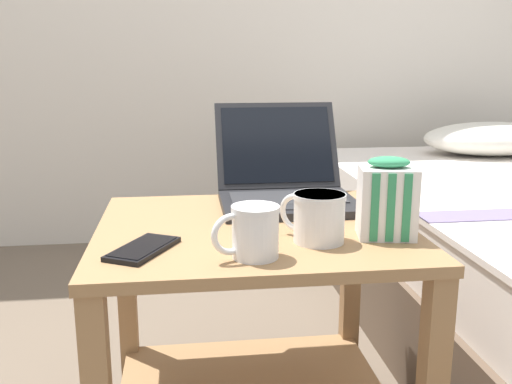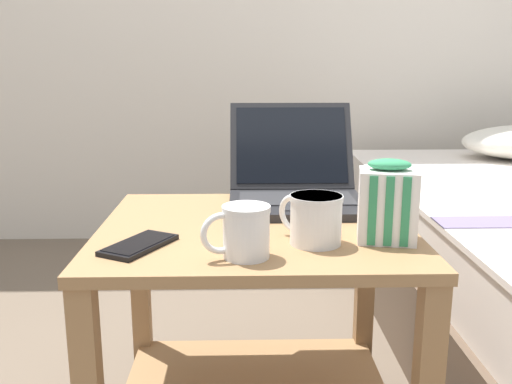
% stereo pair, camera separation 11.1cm
% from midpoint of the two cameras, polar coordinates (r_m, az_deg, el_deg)
% --- Properties ---
extents(bedside_table, '(0.64, 0.56, 0.54)m').
position_cam_midpoint_polar(bedside_table, '(1.24, 2.57, -11.86)').
color(bedside_table, '#997047').
rests_on(bedside_table, ground_plane).
extents(laptop, '(0.31, 0.35, 0.22)m').
position_cam_midpoint_polar(laptop, '(1.35, 6.28, 0.81)').
color(laptop, black).
rests_on(laptop, bedside_table).
extents(mug_front_left, '(0.11, 0.12, 0.09)m').
position_cam_midpoint_polar(mug_front_left, '(1.06, 8.90, -2.48)').
color(mug_front_left, white).
rests_on(mug_front_left, bedside_table).
extents(mug_front_right, '(0.12, 0.08, 0.09)m').
position_cam_midpoint_polar(mug_front_right, '(0.97, 2.10, -3.76)').
color(mug_front_right, white).
rests_on(mug_front_right, bedside_table).
extents(snack_bag, '(0.12, 0.10, 0.16)m').
position_cam_midpoint_polar(snack_bag, '(1.10, 15.87, -1.12)').
color(snack_bag, white).
rests_on(snack_bag, bedside_table).
extents(cell_phone, '(0.13, 0.16, 0.01)m').
position_cam_midpoint_polar(cell_phone, '(1.05, -8.66, -5.29)').
color(cell_phone, black).
rests_on(cell_phone, bedside_table).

